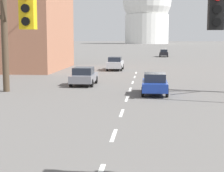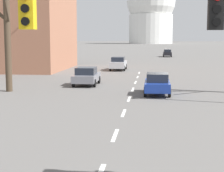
{
  "view_description": "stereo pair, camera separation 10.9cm",
  "coord_description": "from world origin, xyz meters",
  "px_view_note": "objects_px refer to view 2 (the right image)",
  "views": [
    {
      "loc": [
        1.36,
        -3.52,
        3.92
      ],
      "look_at": [
        0.38,
        6.52,
        2.61
      ],
      "focal_mm": 60.0,
      "sensor_mm": 36.0,
      "label": 1
    },
    {
      "loc": [
        1.46,
        -3.51,
        3.92
      ],
      "look_at": [
        0.38,
        6.52,
        2.61
      ],
      "focal_mm": 60.0,
      "sensor_mm": 36.0,
      "label": 2
    }
  ],
  "objects_px": {
    "sedan_near_right": "(157,84)",
    "sedan_mid_centre": "(118,63)",
    "sedan_far_left": "(167,53)",
    "sedan_near_left": "(87,76)"
  },
  "relations": [
    {
      "from": "sedan_near_right",
      "to": "sedan_mid_centre",
      "type": "relative_size",
      "value": 0.86
    },
    {
      "from": "sedan_far_left",
      "to": "sedan_near_left",
      "type": "bearing_deg",
      "value": -100.16
    },
    {
      "from": "sedan_near_left",
      "to": "sedan_near_right",
      "type": "height_order",
      "value": "sedan_near_left"
    },
    {
      "from": "sedan_near_left",
      "to": "sedan_far_left",
      "type": "bearing_deg",
      "value": 79.84
    },
    {
      "from": "sedan_mid_centre",
      "to": "sedan_far_left",
      "type": "distance_m",
      "value": 32.93
    },
    {
      "from": "sedan_mid_centre",
      "to": "sedan_far_left",
      "type": "height_order",
      "value": "sedan_mid_centre"
    },
    {
      "from": "sedan_near_right",
      "to": "sedan_far_left",
      "type": "height_order",
      "value": "sedan_far_left"
    },
    {
      "from": "sedan_near_left",
      "to": "sedan_near_right",
      "type": "relative_size",
      "value": 1.03
    },
    {
      "from": "sedan_near_left",
      "to": "sedan_mid_centre",
      "type": "xyz_separation_m",
      "value": [
        1.31,
        14.57,
        0.06
      ]
    },
    {
      "from": "sedan_near_left",
      "to": "sedan_near_right",
      "type": "bearing_deg",
      "value": -38.15
    }
  ]
}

